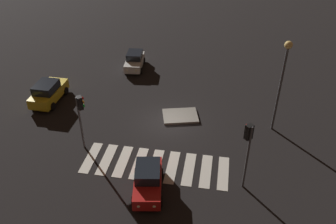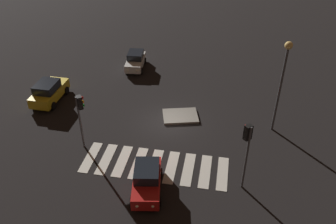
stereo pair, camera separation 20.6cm
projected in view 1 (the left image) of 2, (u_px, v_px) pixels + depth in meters
ground_plane at (168, 122)px, 28.44m from camera, size 80.00×80.00×0.00m
traffic_island at (180, 116)px, 29.03m from camera, size 3.23×2.74×0.18m
car_red at (148, 180)px, 22.00m from camera, size 2.32×4.08×1.70m
car_yellow at (48, 92)px, 30.58m from camera, size 2.07×4.28×1.84m
car_white at (135, 61)px, 35.90m from camera, size 2.02×3.85×1.63m
traffic_light_south at (80, 110)px, 24.15m from camera, size 0.53×0.54×4.24m
traffic_light_east at (248, 141)px, 20.77m from camera, size 0.54×0.54×4.71m
street_lamp at (283, 72)px, 24.96m from camera, size 0.56×0.56×7.26m
crosswalk_near at (155, 165)px, 24.29m from camera, size 9.90×3.20×0.02m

